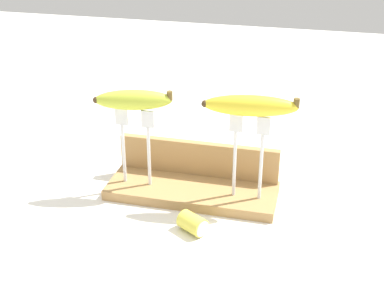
# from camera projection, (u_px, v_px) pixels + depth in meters

# --- Properties ---
(ground_plane) EXTENTS (3.00, 3.00, 0.00)m
(ground_plane) POSITION_uv_depth(u_px,v_px,m) (192.00, 195.00, 1.16)
(ground_plane) COLOR white
(wooden_board) EXTENTS (0.36, 0.13, 0.02)m
(wooden_board) POSITION_uv_depth(u_px,v_px,m) (192.00, 191.00, 1.15)
(wooden_board) COLOR #A87F4C
(wooden_board) RESTS_ON ground
(board_backstop) EXTENTS (0.35, 0.02, 0.08)m
(board_backstop) POSITION_uv_depth(u_px,v_px,m) (198.00, 158.00, 1.18)
(board_backstop) COLOR #A87F4C
(board_backstop) RESTS_ON wooden_board
(fork_stand_left) EXTENTS (0.08, 0.01, 0.17)m
(fork_stand_left) POSITION_uv_depth(u_px,v_px,m) (136.00, 140.00, 1.12)
(fork_stand_left) COLOR silver
(fork_stand_left) RESTS_ON wooden_board
(fork_stand_right) EXTENTS (0.08, 0.01, 0.18)m
(fork_stand_right) POSITION_uv_depth(u_px,v_px,m) (248.00, 149.00, 1.07)
(fork_stand_right) COLOR silver
(fork_stand_right) RESTS_ON wooden_board
(banana_raised_left) EXTENTS (0.16, 0.07, 0.04)m
(banana_raised_left) POSITION_uv_depth(u_px,v_px,m) (133.00, 100.00, 1.08)
(banana_raised_left) COLOR #B2C138
(banana_raised_left) RESTS_ON fork_stand_left
(banana_raised_right) EXTENTS (0.19, 0.06, 0.04)m
(banana_raised_right) POSITION_uv_depth(u_px,v_px,m) (251.00, 106.00, 1.03)
(banana_raised_right) COLOR yellow
(banana_raised_right) RESTS_ON fork_stand_right
(banana_chunk_near) EXTENTS (0.06, 0.06, 0.04)m
(banana_chunk_near) POSITION_uv_depth(u_px,v_px,m) (193.00, 224.00, 1.03)
(banana_chunk_near) COLOR #DBD147
(banana_chunk_near) RESTS_ON ground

